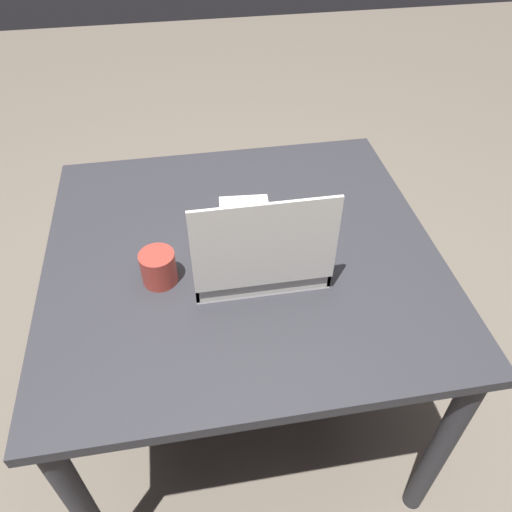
{
  "coord_description": "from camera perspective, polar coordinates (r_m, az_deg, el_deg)",
  "views": [
    {
      "loc": [
        0.12,
        0.94,
        1.61
      ],
      "look_at": [
        -0.03,
        0.05,
        0.76
      ],
      "focal_mm": 35.0,
      "sensor_mm": 36.0,
      "label": 1
    }
  ],
  "objects": [
    {
      "name": "paper_napkin",
      "position": [
        1.43,
        -1.36,
        5.8
      ],
      "size": [
        0.15,
        0.1,
        0.01
      ],
      "color": "white",
      "rests_on": "dining_table"
    },
    {
      "name": "ground_plane",
      "position": [
        1.87,
        -1.19,
        -15.95
      ],
      "size": [
        8.0,
        8.0,
        0.0
      ],
      "primitive_type": "plane",
      "color": "#6B6054"
    },
    {
      "name": "coffee_mug",
      "position": [
        1.21,
        -11.09,
        -1.24
      ],
      "size": [
        0.09,
        0.09,
        0.08
      ],
      "color": "#A3382D",
      "rests_on": "dining_table"
    },
    {
      "name": "dining_table",
      "position": [
        1.37,
        -1.57,
        -2.33
      ],
      "size": [
        1.0,
        0.96,
        0.74
      ],
      "color": "#2D2D33",
      "rests_on": "ground_plane"
    },
    {
      "name": "donut_box",
      "position": [
        1.2,
        0.22,
        0.22
      ],
      "size": [
        0.32,
        0.24,
        0.28
      ],
      "color": "white",
      "rests_on": "dining_table"
    }
  ]
}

